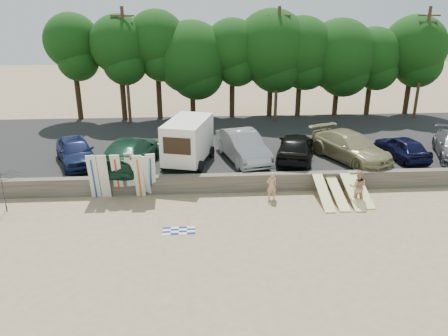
{
  "coord_description": "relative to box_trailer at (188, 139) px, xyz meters",
  "views": [
    {
      "loc": [
        -4.65,
        -19.33,
        9.74
      ],
      "look_at": [
        -3.16,
        3.0,
        1.39
      ],
      "focal_mm": 35.0,
      "sensor_mm": 36.0,
      "label": 1
    }
  ],
  "objects": [
    {
      "name": "ground",
      "position": [
        5.13,
        -5.84,
        -2.22
      ],
      "size": [
        120.0,
        120.0,
        0.0
      ],
      "primitive_type": "plane",
      "color": "tan",
      "rests_on": "ground"
    },
    {
      "name": "seawall",
      "position": [
        5.13,
        -2.84,
        -1.72
      ],
      "size": [
        44.0,
        0.5,
        1.0
      ],
      "primitive_type": "cube",
      "color": "#6B6356",
      "rests_on": "ground"
    },
    {
      "name": "parking_lot",
      "position": [
        5.13,
        4.66,
        -1.87
      ],
      "size": [
        44.0,
        14.5,
        0.7
      ],
      "primitive_type": "cube",
      "color": "#282828",
      "rests_on": "ground"
    },
    {
      "name": "treeline",
      "position": [
        6.13,
        11.72,
        4.07
      ],
      "size": [
        33.22,
        6.26,
        8.89
      ],
      "color": "#382616",
      "rests_on": "parking_lot"
    },
    {
      "name": "utility_poles",
      "position": [
        7.13,
        10.16,
        3.21
      ],
      "size": [
        25.8,
        0.26,
        9.0
      ],
      "color": "#473321",
      "rests_on": "parking_lot"
    },
    {
      "name": "box_trailer",
      "position": [
        0.0,
        0.0,
        0.0
      ],
      "size": [
        3.29,
        4.66,
        2.7
      ],
      "rotation": [
        0.0,
        0.0,
        -0.28
      ],
      "color": "white",
      "rests_on": "parking_lot"
    },
    {
      "name": "car_0",
      "position": [
        -6.77,
        0.34,
        -0.69
      ],
      "size": [
        3.68,
        5.19,
        1.64
      ],
      "primitive_type": "imported",
      "rotation": [
        0.0,
        0.0,
        0.41
      ],
      "color": "#141D47",
      "rests_on": "parking_lot"
    },
    {
      "name": "car_1",
      "position": [
        -3.38,
        -0.43,
        -0.62
      ],
      "size": [
        3.68,
        6.57,
        1.8
      ],
      "primitive_type": "imported",
      "rotation": [
        0.0,
        0.0,
        2.94
      ],
      "color": "#143825",
      "rests_on": "parking_lot"
    },
    {
      "name": "car_2",
      "position": [
        3.36,
        0.35,
        -0.61
      ],
      "size": [
        3.19,
        5.78,
        1.8
      ],
      "primitive_type": "imported",
      "rotation": [
        0.0,
        0.0,
        0.25
      ],
      "color": "gray",
      "rests_on": "parking_lot"
    },
    {
      "name": "car_3",
      "position": [
        6.59,
        0.15,
        -0.63
      ],
      "size": [
        3.43,
        5.55,
        1.76
      ],
      "primitive_type": "imported",
      "rotation": [
        0.0,
        0.0,
        2.86
      ],
      "color": "black",
      "rests_on": "parking_lot"
    },
    {
      "name": "car_4",
      "position": [
        9.99,
        -0.1,
        -0.66
      ],
      "size": [
        4.53,
        6.38,
        1.71
      ],
      "primitive_type": "imported",
      "rotation": [
        0.0,
        0.0,
        0.4
      ],
      "color": "#9B9163",
      "rests_on": "parking_lot"
    },
    {
      "name": "car_5",
      "position": [
        13.32,
        0.0,
        -0.79
      ],
      "size": [
        2.39,
        4.49,
        1.46
      ],
      "primitive_type": "imported",
      "rotation": [
        0.0,
        0.0,
        3.3
      ],
      "color": "black",
      "rests_on": "parking_lot"
    },
    {
      "name": "surfboard_upright_0",
      "position": [
        -4.95,
        -3.4,
        -0.94
      ],
      "size": [
        0.51,
        0.6,
        2.56
      ],
      "primitive_type": "cube",
      "rotation": [
        0.21,
        0.0,
        0.02
      ],
      "color": "silver",
      "rests_on": "ground"
    },
    {
      "name": "surfboard_upright_1",
      "position": [
        -4.42,
        -3.42,
        -0.93
      ],
      "size": [
        0.51,
        0.58,
        2.56
      ],
      "primitive_type": "cube",
      "rotation": [
        0.2,
        0.0,
        -0.02
      ],
      "color": "silver",
      "rests_on": "ground"
    },
    {
      "name": "surfboard_upright_2",
      "position": [
        -3.75,
        -3.26,
        -0.95
      ],
      "size": [
        0.51,
        0.73,
        2.53
      ],
      "primitive_type": "cube",
      "rotation": [
        0.26,
        0.0,
        -0.02
      ],
      "color": "silver",
      "rests_on": "ground"
    },
    {
      "name": "surfboard_upright_3",
      "position": [
        -3.04,
        -3.2,
        -0.93
      ],
      "size": [
        0.51,
        0.56,
        2.56
      ],
      "primitive_type": "cube",
      "rotation": [
        0.19,
        0.0,
        0.01
      ],
      "color": "silver",
      "rests_on": "ground"
    },
    {
      "name": "surfboard_upright_4",
      "position": [
        -2.57,
        -3.48,
        -0.94
      ],
      "size": [
        0.52,
        0.67,
        2.55
      ],
      "primitive_type": "cube",
      "rotation": [
        0.23,
        0.0,
        -0.04
      ],
      "color": "silver",
      "rests_on": "ground"
    },
    {
      "name": "surfboard_upright_5",
      "position": [
        -2.32,
        -3.4,
        -0.97
      ],
      "size": [
        0.62,
        0.92,
        2.49
      ],
      "primitive_type": "cube",
      "rotation": [
        0.31,
        0.0,
        -0.15
      ],
      "color": "silver",
      "rests_on": "ground"
    },
    {
      "name": "surfboard_upright_6",
      "position": [
        -1.98,
        -3.23,
        -0.95
      ],
      "size": [
        0.61,
        0.79,
        2.53
      ],
      "primitive_type": "cube",
      "rotation": [
        0.26,
        0.0,
        0.15
      ],
      "color": "silver",
      "rests_on": "ground"
    },
    {
      "name": "surfboard_low_0",
      "position": [
        7.12,
        -4.52,
        -1.71
      ],
      "size": [
        0.56,
        2.87,
        1.01
      ],
      "primitive_type": "cube",
      "rotation": [
        0.32,
        0.0,
        0.0
      ],
      "color": "#FFF8A0",
      "rests_on": "ground"
    },
    {
      "name": "surfboard_low_1",
      "position": [
        7.9,
        -4.44,
        -1.79
      ],
      "size": [
        0.56,
        2.92,
        0.85
      ],
      "primitive_type": "cube",
      "rotation": [
        0.26,
        0.0,
        0.0
      ],
      "color": "#FFF8A0",
      "rests_on": "ground"
    },
    {
      "name": "surfboard_low_2",
      "position": [
        8.67,
        -4.53,
        -1.71
      ],
      "size": [
        0.56,
        2.87,
        1.02
      ],
      "primitive_type": "cube",
      "rotation": [
        0.32,
        0.0,
        0.0
      ],
      "color": "#FFF8A0",
      "rests_on": "ground"
    },
    {
      "name": "surfboard_low_3",
      "position": [
        9.24,
        -4.27,
        -1.71
      ],
      "size": [
        0.56,
        2.87,
        1.01
      ],
      "primitive_type": "cube",
      "rotation": [
        0.32,
        0.0,
        0.0
      ],
      "color": "#FFF8A0",
      "rests_on": "ground"
    },
    {
      "name": "beachgoer_a",
      "position": [
        4.42,
        -4.06,
        -1.44
      ],
      "size": [
        0.63,
        0.48,
        1.55
      ],
      "primitive_type": "imported",
      "rotation": [
        0.0,
        0.0,
        3.35
      ],
      "color": "tan",
      "rests_on": "ground"
    },
    {
      "name": "beachgoer_b",
      "position": [
        8.79,
        -4.86,
        -1.3
      ],
      "size": [
        1.05,
        0.91,
        1.83
      ],
      "primitive_type": "imported",
      "rotation": [
        0.0,
        0.0,
        2.86
      ],
      "color": "tan",
      "rests_on": "ground"
    },
    {
      "name": "cooler",
      "position": [
        7.31,
        -3.8,
        -2.06
      ],
      "size": [
        0.43,
        0.36,
        0.32
      ],
      "primitive_type": "cube",
      "rotation": [
        0.0,
        0.0,
        -0.18
      ],
      "color": "#278F3E",
      "rests_on": "ground"
    },
    {
      "name": "gear_bag",
      "position": [
        8.18,
        -3.7,
        -2.11
      ],
      "size": [
        0.35,
        0.32,
        0.22
      ],
      "primitive_type": "cube",
      "rotation": [
        0.0,
        0.0,
        0.25
      ],
      "color": "#ED5B1B",
      "rests_on": "ground"
    },
    {
      "name": "beach_towel",
      "position": [
        -0.41,
        -7.26,
        -2.21
      ],
      "size": [
        1.52,
        1.52,
        0.0
      ],
      "primitive_type": "plane",
      "rotation": [
        0.0,
        0.0,
        0.01
      ],
      "color": "white",
      "rests_on": "ground"
    },
    {
      "name": "beach_umbrella",
      "position": [
        -9.08,
        -4.59,
        -1.16
      ],
      "size": [
        2.76,
        2.72,
        2.11
      ],
      "primitive_type": "imported",
      "rotation": [
        0.0,
        0.0,
        1.77
      ],
      "color": "#21212A",
      "rests_on": "ground"
    }
  ]
}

